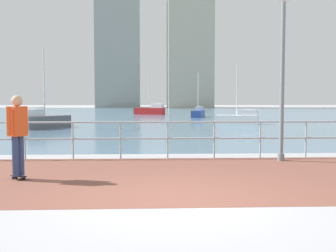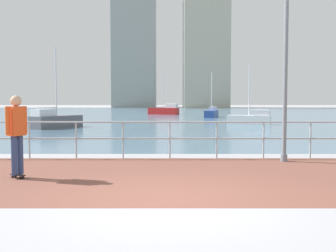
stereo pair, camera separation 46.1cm
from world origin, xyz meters
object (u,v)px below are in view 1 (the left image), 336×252
object	(u,v)px
sailboat_blue	(150,110)
sailboat_ivory	(43,121)
sailboat_teal	(238,119)
lamppost	(283,57)
sailboat_white	(198,113)
skateboarder	(17,129)

from	to	relation	value
sailboat_blue	sailboat_ivory	bearing A→B (deg)	-105.06
sailboat_teal	sailboat_blue	size ratio (longest dim) A/B	0.81
lamppost	sailboat_white	distance (m)	30.45
lamppost	sailboat_white	xyz separation A→B (m)	(1.29, 30.32, -2.50)
sailboat_white	sailboat_ivory	size ratio (longest dim) A/B	0.91
lamppost	sailboat_teal	distance (m)	18.20
sailboat_ivory	skateboarder	bearing A→B (deg)	-76.95
sailboat_blue	lamppost	bearing A→B (deg)	-84.56
sailboat_white	sailboat_teal	bearing A→B (deg)	-83.40
lamppost	sailboat_teal	xyz separation A→B (m)	(2.73, 17.82, -2.53)
sailboat_white	sailboat_ivory	xyz separation A→B (m)	(-11.68, -16.30, 0.04)
sailboat_white	sailboat_blue	xyz separation A→B (m)	(-4.99, 8.55, 0.07)
sailboat_teal	sailboat_blue	bearing A→B (deg)	106.99
sailboat_teal	sailboat_ivory	bearing A→B (deg)	-163.87
lamppost	sailboat_ivory	xyz separation A→B (m)	(-10.39, 14.02, -2.46)
lamppost	sailboat_ivory	size ratio (longest dim) A/B	1.05
sailboat_teal	sailboat_blue	distance (m)	22.02
lamppost	sailboat_teal	size ratio (longest dim) A/B	1.23
sailboat_teal	sailboat_ivory	world-z (taller)	sailboat_ivory
skateboarder	sailboat_white	distance (m)	33.59
skateboarder	sailboat_teal	distance (m)	22.20
lamppost	sailboat_white	bearing A→B (deg)	87.57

